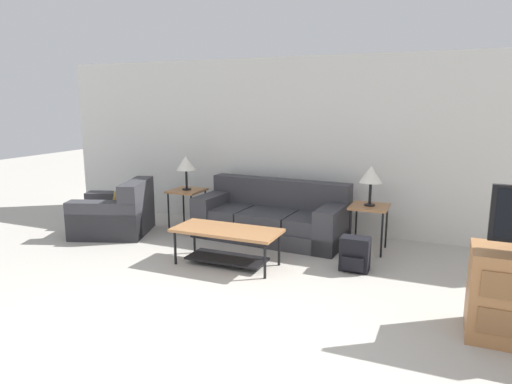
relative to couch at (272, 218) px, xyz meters
The scene contains 10 objects.
ground_plane 3.56m from the couch, 84.32° to the right, with size 24.00×24.00×0.00m, color #B2ADA3.
wall_back 1.26m from the couch, 62.50° to the left, with size 8.82×0.06×2.60m.
couch is the anchor object (origin of this frame).
armchair 2.33m from the couch, 162.49° to the right, with size 1.28×1.23×0.80m.
coffee_table 1.26m from the couch, 94.31° to the right, with size 1.29×0.58×0.45m.
side_table_left 1.41m from the couch, behind, with size 0.49×0.51×0.61m.
side_table_right 1.41m from the couch, ahead, with size 0.49×0.51×0.61m.
table_lamp_left 1.57m from the couch, behind, with size 0.29×0.29×0.53m.
table_lamp_right 1.56m from the couch, ahead, with size 0.29×0.29×0.53m.
backpack 1.61m from the couch, 31.63° to the right, with size 0.33×0.29×0.40m.
Camera 1 is at (1.94, -2.42, 1.95)m, focal length 32.00 mm.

